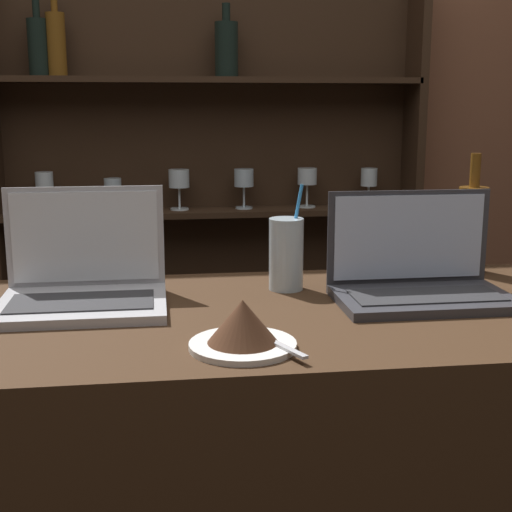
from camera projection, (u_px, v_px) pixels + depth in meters
back_wall at (187, 109)px, 2.54m from camera, size 7.00×0.06×2.70m
back_shelf at (209, 223)px, 2.56m from camera, size 1.48×0.18×1.81m
laptop_near at (83, 281)px, 1.38m from camera, size 0.31×0.24×0.22m
laptop_far at (419, 276)px, 1.41m from camera, size 0.34×0.21×0.21m
cake_plate at (243, 327)px, 1.13m from camera, size 0.17×0.18×0.08m
water_glass at (286, 254)px, 1.48m from camera, size 0.07×0.07×0.22m
wine_bottle_amber at (472, 227)px, 1.63m from camera, size 0.07×0.07×0.27m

